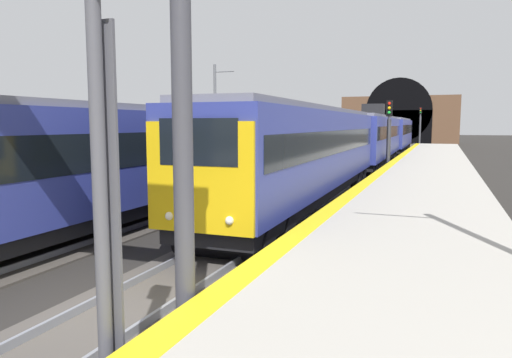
{
  "coord_description": "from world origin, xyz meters",
  "views": [
    {
      "loc": [
        -6.36,
        -5.22,
        3.43
      ],
      "look_at": [
        5.84,
        -0.44,
        1.91
      ],
      "focal_mm": 33.39,
      "sensor_mm": 36.0,
      "label": 1
    }
  ],
  "objects_px": {
    "train_main_approaching": "(373,138)",
    "railway_signal_mid": "(389,130)",
    "railway_signal_near": "(99,145)",
    "railway_signal_far": "(420,123)",
    "catenary_mast_far": "(215,115)",
    "train_adjacent_platform": "(292,140)"
  },
  "relations": [
    {
      "from": "train_adjacent_platform",
      "to": "catenary_mast_far",
      "type": "distance_m",
      "value": 7.96
    },
    {
      "from": "railway_signal_near",
      "to": "train_main_approaching",
      "type": "bearing_deg",
      "value": -176.97
    },
    {
      "from": "train_main_approaching",
      "to": "catenary_mast_far",
      "type": "xyz_separation_m",
      "value": [
        -4.14,
        11.94,
        1.83
      ]
    },
    {
      "from": "train_main_approaching",
      "to": "railway_signal_mid",
      "type": "xyz_separation_m",
      "value": [
        -6.05,
        -1.84,
        0.69
      ]
    },
    {
      "from": "railway_signal_near",
      "to": "railway_signal_mid",
      "type": "distance_m",
      "value": 28.82
    },
    {
      "from": "railway_signal_mid",
      "to": "train_adjacent_platform",
      "type": "bearing_deg",
      "value": -83.54
    },
    {
      "from": "railway_signal_far",
      "to": "catenary_mast_far",
      "type": "height_order",
      "value": "catenary_mast_far"
    },
    {
      "from": "train_adjacent_platform",
      "to": "railway_signal_mid",
      "type": "distance_m",
      "value": 6.59
    },
    {
      "from": "train_main_approaching",
      "to": "railway_signal_mid",
      "type": "height_order",
      "value": "train_main_approaching"
    },
    {
      "from": "train_adjacent_platform",
      "to": "catenary_mast_far",
      "type": "relative_size",
      "value": 7.66
    },
    {
      "from": "railway_signal_mid",
      "to": "catenary_mast_far",
      "type": "height_order",
      "value": "catenary_mast_far"
    },
    {
      "from": "railway_signal_far",
      "to": "catenary_mast_far",
      "type": "xyz_separation_m",
      "value": [
        -43.95,
        13.78,
        0.57
      ]
    },
    {
      "from": "catenary_mast_far",
      "to": "railway_signal_mid",
      "type": "bearing_deg",
      "value": -97.87
    },
    {
      "from": "catenary_mast_far",
      "to": "railway_signal_far",
      "type": "bearing_deg",
      "value": -17.41
    },
    {
      "from": "train_adjacent_platform",
      "to": "railway_signal_mid",
      "type": "height_order",
      "value": "railway_signal_mid"
    },
    {
      "from": "train_adjacent_platform",
      "to": "railway_signal_near",
      "type": "height_order",
      "value": "railway_signal_near"
    },
    {
      "from": "train_main_approaching",
      "to": "railway_signal_far",
      "type": "xyz_separation_m",
      "value": [
        39.81,
        -1.84,
        1.26
      ]
    },
    {
      "from": "train_main_approaching",
      "to": "catenary_mast_far",
      "type": "relative_size",
      "value": 7.2
    },
    {
      "from": "railway_signal_far",
      "to": "train_main_approaching",
      "type": "bearing_deg",
      "value": -2.65
    },
    {
      "from": "railway_signal_near",
      "to": "catenary_mast_far",
      "type": "height_order",
      "value": "catenary_mast_far"
    },
    {
      "from": "railway_signal_far",
      "to": "catenary_mast_far",
      "type": "bearing_deg",
      "value": -17.41
    },
    {
      "from": "train_adjacent_platform",
      "to": "railway_signal_near",
      "type": "bearing_deg",
      "value": 13.46
    }
  ]
}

